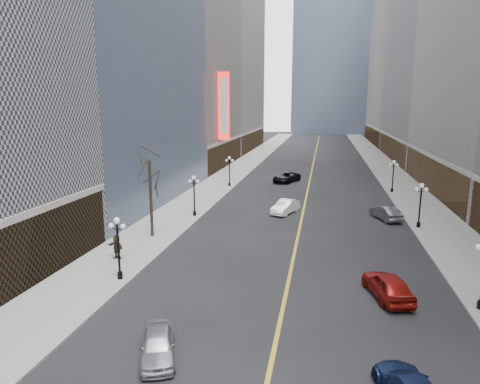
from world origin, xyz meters
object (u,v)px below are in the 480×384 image
at_px(car_sb_mid, 388,285).
at_px(car_sb_far, 386,213).
at_px(streetlamp_east_3, 393,173).
at_px(streetlamp_west_1, 118,242).
at_px(streetlamp_west_2, 194,191).
at_px(streetlamp_east_2, 421,201).
at_px(car_nb_far, 287,177).
at_px(streetlamp_west_3, 229,168).
at_px(car_nb_mid, 285,207).
at_px(car_nb_near, 158,345).

height_order(car_sb_mid, car_sb_far, car_sb_mid).
bearing_deg(car_sb_mid, streetlamp_east_3, -113.78).
distance_m(streetlamp_east_3, car_sb_far, 15.52).
height_order(streetlamp_east_3, streetlamp_west_1, same).
relative_size(streetlamp_east_3, streetlamp_west_2, 1.00).
bearing_deg(streetlamp_east_2, streetlamp_east_3, 90.00).
relative_size(car_nb_far, car_sb_mid, 1.16).
bearing_deg(streetlamp_east_2, streetlamp_west_2, 180.00).
bearing_deg(streetlamp_west_3, streetlamp_east_3, 0.00).
xyz_separation_m(streetlamp_west_1, car_nb_far, (8.16, 41.77, -2.10)).
bearing_deg(car_nb_mid, car_sb_mid, -47.86).
xyz_separation_m(car_nb_mid, car_nb_far, (-1.64, 20.25, 0.02)).
xyz_separation_m(streetlamp_west_1, streetlamp_west_2, (0.00, 18.00, 0.00)).
bearing_deg(car_sb_far, streetlamp_west_3, -56.87).
height_order(streetlamp_west_3, car_nb_mid, streetlamp_west_3).
bearing_deg(streetlamp_west_1, car_nb_mid, 65.52).
xyz_separation_m(streetlamp_west_1, car_sb_mid, (18.30, 0.82, -2.05)).
distance_m(streetlamp_west_1, streetlamp_west_3, 36.00).
bearing_deg(streetlamp_east_3, car_nb_mid, -133.63).
xyz_separation_m(streetlamp_west_2, car_nb_mid, (9.80, 3.52, -2.12)).
relative_size(streetlamp_west_1, streetlamp_west_2, 1.00).
xyz_separation_m(streetlamp_east_2, car_nb_near, (-17.37, -26.42, -2.19)).
distance_m(streetlamp_east_2, streetlamp_west_2, 23.60).
bearing_deg(car_sb_mid, streetlamp_west_2, -58.40).
height_order(streetlamp_west_1, car_nb_far, streetlamp_west_1).
relative_size(streetlamp_east_3, car_sb_mid, 0.91).
bearing_deg(streetlamp_east_3, streetlamp_east_2, -90.00).
bearing_deg(streetlamp_west_2, car_nb_near, -76.73).
height_order(streetlamp_east_3, car_sb_far, streetlamp_east_3).
relative_size(streetlamp_west_3, car_sb_far, 0.97).
bearing_deg(streetlamp_west_1, streetlamp_east_2, 37.33).
height_order(streetlamp_west_1, streetlamp_west_2, same).
bearing_deg(streetlamp_west_1, car_sb_mid, 2.57).
relative_size(streetlamp_west_1, streetlamp_west_3, 1.00).
distance_m(car_nb_far, car_sb_far, 24.42).
bearing_deg(streetlamp_west_1, car_nb_near, -53.49).
distance_m(car_nb_near, car_nb_far, 50.23).
relative_size(streetlamp_east_3, car_nb_near, 1.09).
xyz_separation_m(streetlamp_east_3, car_sb_mid, (-5.30, -35.18, -2.05)).
distance_m(streetlamp_west_2, car_nb_mid, 10.63).
height_order(streetlamp_east_3, streetlamp_west_3, same).
distance_m(car_nb_mid, car_nb_far, 20.32).
height_order(car_nb_near, car_nb_far, car_nb_far).
xyz_separation_m(car_nb_near, car_sb_mid, (12.07, 9.24, 0.14)).
bearing_deg(car_nb_far, streetlamp_east_2, -33.78).
bearing_deg(streetlamp_west_3, car_nb_near, -82.01).
relative_size(streetlamp_east_2, streetlamp_east_3, 1.00).
distance_m(streetlamp_west_3, car_nb_near, 44.91).
bearing_deg(streetlamp_east_3, streetlamp_west_1, -123.25).
bearing_deg(car_sb_far, car_nb_far, -79.67).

